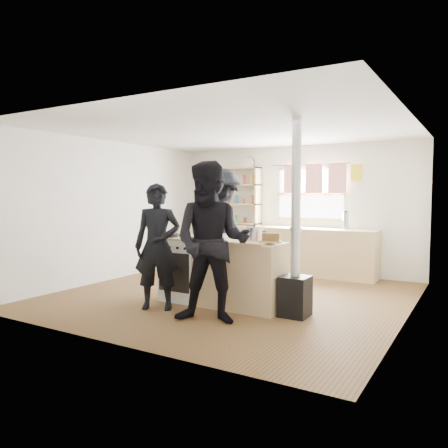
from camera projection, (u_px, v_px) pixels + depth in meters
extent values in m
cube|color=brown|center=(232.00, 296.00, 6.68)|extent=(5.00, 5.00, 0.01)
cube|color=tan|center=(288.00, 250.00, 8.55)|extent=(3.40, 0.55, 0.90)
cube|color=tan|center=(237.00, 223.00, 9.23)|extent=(1.00, 0.28, 0.03)
cube|color=tan|center=(237.00, 204.00, 9.20)|extent=(1.00, 0.28, 0.03)
cube|color=tan|center=(237.00, 185.00, 9.18)|extent=(1.00, 0.28, 0.03)
cube|color=tan|center=(238.00, 168.00, 9.15)|extent=(1.00, 0.28, 0.03)
cube|color=tan|center=(218.00, 196.00, 9.44)|extent=(0.04, 0.28, 1.20)
cube|color=tan|center=(258.00, 196.00, 8.95)|extent=(0.04, 0.28, 1.20)
cylinder|color=silver|center=(346.00, 221.00, 7.94)|extent=(0.10, 0.10, 0.32)
cube|color=white|center=(187.00, 269.00, 6.41)|extent=(0.60, 0.60, 0.90)
cube|color=tan|center=(240.00, 275.00, 5.95)|extent=(1.20, 0.60, 0.90)
cube|color=tan|center=(212.00, 239.00, 6.14)|extent=(1.84, 0.64, 0.03)
cylinder|color=black|center=(169.00, 235.00, 6.30)|extent=(0.28, 0.28, 0.05)
cylinder|color=#24511B|center=(169.00, 234.00, 6.30)|extent=(0.25, 0.25, 0.02)
cube|color=silver|center=(213.00, 236.00, 6.12)|extent=(0.40, 0.33, 0.07)
cube|color=brown|center=(213.00, 234.00, 6.12)|extent=(0.34, 0.28, 0.02)
cylinder|color=#B1B1B3|center=(205.00, 231.00, 6.35)|extent=(0.24, 0.24, 0.17)
cylinder|color=#B1B1B3|center=(205.00, 225.00, 6.34)|extent=(0.25, 0.25, 0.01)
sphere|color=black|center=(205.00, 224.00, 6.34)|extent=(0.03, 0.03, 0.03)
cylinder|color=#BBBBBE|center=(254.00, 234.00, 5.89)|extent=(0.26, 0.26, 0.17)
cylinder|color=#BBBBBE|center=(254.00, 227.00, 5.88)|extent=(0.27, 0.27, 0.01)
sphere|color=black|center=(254.00, 226.00, 5.88)|extent=(0.03, 0.03, 0.03)
cube|color=tan|center=(271.00, 242.00, 5.61)|extent=(0.33, 0.29, 0.02)
cube|color=olive|center=(271.00, 237.00, 5.61)|extent=(0.24, 0.18, 0.10)
cube|color=black|center=(295.00, 296.00, 5.53)|extent=(0.35, 0.35, 0.51)
cylinder|color=#ADADB2|center=(296.00, 198.00, 5.44)|extent=(0.12, 0.12, 1.99)
imported|color=black|center=(157.00, 246.00, 5.85)|extent=(0.74, 0.64, 1.70)
imported|color=black|center=(212.00, 243.00, 5.21)|extent=(1.13, 0.99, 1.95)
imported|color=black|center=(221.00, 229.00, 7.18)|extent=(1.41, 1.04, 1.96)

